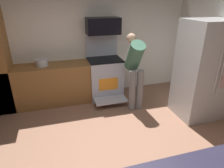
# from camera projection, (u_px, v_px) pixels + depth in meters

# --- Properties ---
(ground_plane) EXTENTS (5.20, 4.80, 0.02)m
(ground_plane) POSITION_uv_depth(u_px,v_px,m) (112.00, 154.00, 3.03)
(ground_plane) COLOR #8A614B
(wall_back) EXTENTS (5.20, 0.12, 2.60)m
(wall_back) POSITION_uv_depth(u_px,v_px,m) (84.00, 41.00, 4.57)
(wall_back) COLOR silver
(wall_back) RESTS_ON ground
(lower_cabinet_run) EXTENTS (2.40, 0.60, 0.90)m
(lower_cabinet_run) POSITION_uv_depth(u_px,v_px,m) (49.00, 85.00, 4.36)
(lower_cabinet_run) COLOR brown
(lower_cabinet_run) RESTS_ON ground
(oven_range) EXTENTS (0.76, 1.00, 1.49)m
(oven_range) POSITION_uv_depth(u_px,v_px,m) (105.00, 77.00, 4.66)
(oven_range) COLOR #B1B4C4
(oven_range) RESTS_ON ground
(microwave) EXTENTS (0.74, 0.38, 0.36)m
(microwave) POSITION_uv_depth(u_px,v_px,m) (103.00, 26.00, 4.27)
(microwave) COLOR black
(microwave) RESTS_ON oven_range
(refrigerator) EXTENTS (0.87, 0.77, 1.89)m
(refrigerator) POSITION_uv_depth(u_px,v_px,m) (203.00, 71.00, 3.75)
(refrigerator) COLOR silver
(refrigerator) RESTS_ON ground
(person_cook) EXTENTS (0.31, 0.61, 1.57)m
(person_cook) POSITION_uv_depth(u_px,v_px,m) (135.00, 67.00, 4.02)
(person_cook) COLOR slate
(person_cook) RESTS_ON ground
(stock_pot) EXTENTS (0.26, 0.26, 0.15)m
(stock_pot) POSITION_uv_depth(u_px,v_px,m) (42.00, 63.00, 4.13)
(stock_pot) COLOR #BAB8BD
(stock_pot) RESTS_ON lower_cabinet_run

